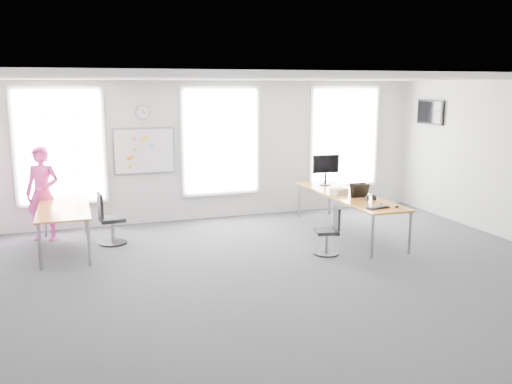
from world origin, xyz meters
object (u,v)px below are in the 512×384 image
object	(u,v)px
chair_right	(329,233)
monitor	(326,167)
chair_left	(109,222)
person	(43,194)
desk_left	(64,210)
desk_right	(348,197)
headphones	(370,198)
keyboard	(378,208)

from	to	relation	value
chair_right	monitor	world-z (taller)	monitor
chair_left	person	xyz separation A→B (m)	(-1.14, 0.70, 0.47)
desk_left	chair_left	xyz separation A→B (m)	(0.77, 0.11, -0.30)
desk_left	chair_right	bearing A→B (deg)	-21.82
desk_right	headphones	world-z (taller)	headphones
desk_left	chair_right	distance (m)	4.70
desk_left	chair_right	size ratio (longest dim) A/B	2.58
keyboard	monitor	xyz separation A→B (m)	(0.11, 2.32, 0.38)
desk_right	keyboard	size ratio (longest dim) A/B	7.58
chair_right	monitor	distance (m)	2.51
desk_left	person	bearing A→B (deg)	114.52
chair_left	keyboard	world-z (taller)	chair_left
person	keyboard	xyz separation A→B (m)	(5.58, -2.70, -0.10)
person	chair_left	bearing A→B (deg)	-6.92
headphones	monitor	distance (m)	1.76
desk_left	monitor	distance (m)	5.36
chair_left	chair_right	bearing A→B (deg)	-123.30
desk_right	desk_left	bearing A→B (deg)	173.19
person	headphones	distance (m)	6.14
person	keyboard	world-z (taller)	person
desk_right	chair_left	xyz separation A→B (m)	(-4.54, 0.74, -0.31)
desk_right	keyboard	distance (m)	1.26
headphones	chair_left	bearing A→B (deg)	160.61
keyboard	monitor	world-z (taller)	monitor
person	keyboard	distance (m)	6.19
chair_left	desk_left	bearing A→B (deg)	92.10
person	headphones	xyz separation A→B (m)	(5.77, -2.11, -0.05)
chair_left	headphones	world-z (taller)	chair_left
desk_right	desk_left	world-z (taller)	desk_left
chair_left	monitor	xyz separation A→B (m)	(4.55, 0.32, 0.76)
chair_right	desk_left	bearing A→B (deg)	-98.29
chair_left	keyboard	xyz separation A→B (m)	(4.44, -2.00, 0.37)
keyboard	monitor	bearing A→B (deg)	74.80
chair_right	keyboard	world-z (taller)	chair_right
desk_right	desk_left	size ratio (longest dim) A/B	1.49
desk_right	monitor	distance (m)	1.15
headphones	keyboard	bearing A→B (deg)	-110.22
person	keyboard	size ratio (longest dim) A/B	4.18
headphones	monitor	size ratio (longest dim) A/B	0.29
chair_left	monitor	bearing A→B (deg)	-91.97
chair_left	person	distance (m)	1.41
desk_right	chair_right	xyz separation A→B (m)	(-0.95, -1.11, -0.37)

